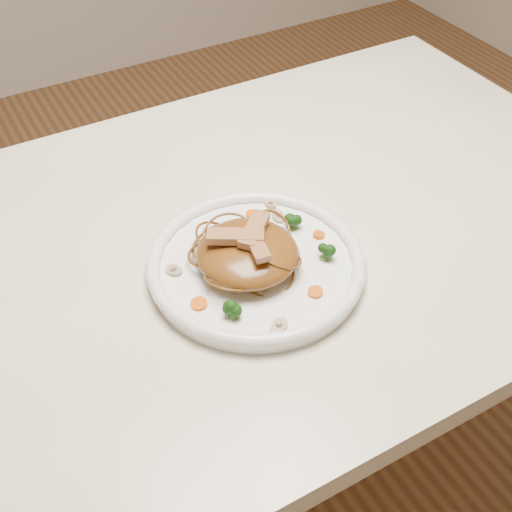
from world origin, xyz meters
TOP-DOWN VIEW (x-y plane):
  - ground at (0.00, 0.00)m, footprint 4.00×4.00m
  - table at (0.00, 0.00)m, footprint 1.20×0.80m
  - plate at (-0.08, -0.08)m, footprint 0.32×0.32m
  - noodle_mound at (-0.09, -0.08)m, footprint 0.18×0.18m
  - chicken_a at (-0.08, -0.08)m, footprint 0.07×0.07m
  - chicken_b at (-0.11, -0.08)m, footprint 0.08×0.06m
  - chicken_c at (-0.09, -0.10)m, footprint 0.03×0.07m
  - broccoli_0 at (0.00, -0.05)m, footprint 0.03×0.03m
  - broccoli_1 at (-0.15, -0.07)m, footprint 0.03×0.03m
  - broccoli_2 at (-0.15, -0.16)m, footprint 0.02×0.02m
  - broccoli_3 at (0.01, -0.12)m, footprint 0.03×0.03m
  - carrot_0 at (-0.03, 0.01)m, footprint 0.02×0.02m
  - carrot_1 at (-0.18, -0.12)m, footprint 0.03×0.03m
  - carrot_2 at (0.03, -0.08)m, footprint 0.02×0.02m
  - carrot_3 at (-0.11, -0.01)m, footprint 0.02×0.02m
  - carrot_4 at (-0.04, -0.17)m, footprint 0.02×0.02m
  - mushroom_0 at (-0.11, -0.20)m, footprint 0.04×0.04m
  - mushroom_1 at (-0.00, -0.02)m, footprint 0.03×0.03m
  - mushroom_2 at (-0.19, -0.05)m, footprint 0.03×0.03m
  - mushroom_3 at (0.00, 0.01)m, footprint 0.03×0.03m

SIDE VIEW (x-z plane):
  - ground at x=0.00m, z-range 0.00..0.00m
  - table at x=0.00m, z-range 0.28..1.03m
  - plate at x=-0.08m, z-range 0.75..0.77m
  - carrot_0 at x=-0.03m, z-range 0.77..0.77m
  - carrot_1 at x=-0.18m, z-range 0.77..0.77m
  - carrot_2 at x=0.03m, z-range 0.77..0.77m
  - carrot_3 at x=-0.11m, z-range 0.77..0.77m
  - carrot_4 at x=-0.04m, z-range 0.77..0.77m
  - mushroom_0 at x=-0.11m, z-range 0.77..0.77m
  - mushroom_1 at x=0.00m, z-range 0.77..0.77m
  - mushroom_2 at x=-0.19m, z-range 0.77..0.77m
  - mushroom_3 at x=0.00m, z-range 0.77..0.77m
  - broccoli_2 at x=-0.15m, z-range 0.77..0.79m
  - broccoli_0 at x=0.00m, z-range 0.77..0.79m
  - broccoli_3 at x=0.01m, z-range 0.77..0.79m
  - broccoli_1 at x=-0.15m, z-range 0.77..0.80m
  - noodle_mound at x=-0.09m, z-range 0.77..0.81m
  - chicken_c at x=-0.09m, z-range 0.82..0.83m
  - chicken_a at x=-0.08m, z-range 0.82..0.83m
  - chicken_b at x=-0.11m, z-range 0.82..0.83m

